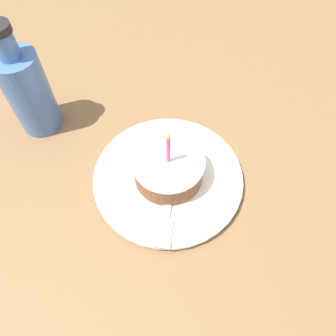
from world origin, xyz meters
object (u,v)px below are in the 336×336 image
at_px(plate, 168,178).
at_px(bottle, 28,90).
at_px(cake_slice, 168,168).
at_px(fork, 168,202).

relative_size(plate, bottle, 1.20).
bearing_deg(bottle, cake_slice, 158.91).
height_order(plate, bottle, bottle).
relative_size(plate, fork, 1.42).
bearing_deg(bottle, fork, 150.34).
distance_m(plate, cake_slice, 0.03).
height_order(cake_slice, bottle, bottle).
bearing_deg(fork, plate, -82.68).
bearing_deg(cake_slice, plate, -51.99).
relative_size(plate, cake_slice, 2.18).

